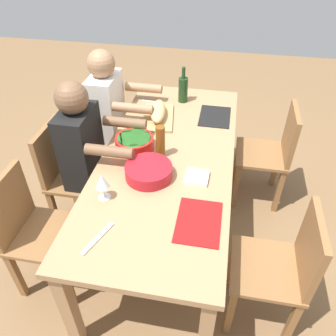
{
  "coord_description": "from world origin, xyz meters",
  "views": [
    {
      "loc": [
        1.74,
        0.32,
        2.07
      ],
      "look_at": [
        0.0,
        0.0,
        0.63
      ],
      "focal_mm": 36.2,
      "sensor_mm": 36.0,
      "label": 1
    }
  ],
  "objects_px": {
    "dining_table": "(168,165)",
    "chair_near_center": "(68,172)",
    "serving_bowl_pasta": "(149,171)",
    "beer_bottle": "(160,142)",
    "chair_far_left": "(273,151)",
    "chair_far_right": "(283,266)",
    "diner_near_left": "(112,112)",
    "chair_near_right": "(32,228)",
    "cutting_board": "(158,118)",
    "bread_loaf": "(158,111)",
    "chair_near_left": "(94,132)",
    "wine_bottle": "(183,89)",
    "diner_near_center": "(88,151)",
    "serving_bowl_greens": "(134,142)",
    "wine_glass": "(102,182)",
    "napkin_stack": "(197,177)"
  },
  "relations": [
    {
      "from": "dining_table",
      "to": "chair_near_center",
      "type": "height_order",
      "value": "chair_near_center"
    },
    {
      "from": "serving_bowl_pasta",
      "to": "beer_bottle",
      "type": "relative_size",
      "value": 1.29
    },
    {
      "from": "chair_far_left",
      "to": "serving_bowl_pasta",
      "type": "relative_size",
      "value": 3.0
    },
    {
      "from": "chair_far_left",
      "to": "chair_far_right",
      "type": "bearing_deg",
      "value": 0.0
    },
    {
      "from": "diner_near_left",
      "to": "beer_bottle",
      "type": "bearing_deg",
      "value": 42.55
    },
    {
      "from": "chair_near_center",
      "to": "chair_near_right",
      "type": "xyz_separation_m",
      "value": [
        0.54,
        0.0,
        0.0
      ]
    },
    {
      "from": "cutting_board",
      "to": "chair_near_center",
      "type": "bearing_deg",
      "value": -53.48
    },
    {
      "from": "cutting_board",
      "to": "chair_far_left",
      "type": "bearing_deg",
      "value": 96.84
    },
    {
      "from": "chair_near_right",
      "to": "serving_bowl_pasta",
      "type": "relative_size",
      "value": 3.0
    },
    {
      "from": "chair_near_center",
      "to": "bread_loaf",
      "type": "xyz_separation_m",
      "value": [
        -0.44,
        0.59,
        0.32
      ]
    },
    {
      "from": "chair_far_right",
      "to": "chair_near_right",
      "type": "xyz_separation_m",
      "value": [
        0.0,
        -1.49,
        0.0
      ]
    },
    {
      "from": "chair_near_left",
      "to": "beer_bottle",
      "type": "height_order",
      "value": "beer_bottle"
    },
    {
      "from": "chair_far_left",
      "to": "wine_bottle",
      "type": "distance_m",
      "value": 0.87
    },
    {
      "from": "diner_near_center",
      "to": "cutting_board",
      "type": "relative_size",
      "value": 3.0
    },
    {
      "from": "serving_bowl_pasta",
      "to": "serving_bowl_greens",
      "type": "distance_m",
      "value": 0.31
    },
    {
      "from": "diner_near_center",
      "to": "chair_near_left",
      "type": "height_order",
      "value": "diner_near_center"
    },
    {
      "from": "chair_far_right",
      "to": "serving_bowl_greens",
      "type": "height_order",
      "value": "chair_far_right"
    },
    {
      "from": "dining_table",
      "to": "bread_loaf",
      "type": "bearing_deg",
      "value": -160.25
    },
    {
      "from": "dining_table",
      "to": "chair_near_right",
      "type": "distance_m",
      "value": 0.94
    },
    {
      "from": "diner_near_center",
      "to": "chair_near_right",
      "type": "distance_m",
      "value": 0.61
    },
    {
      "from": "chair_near_right",
      "to": "beer_bottle",
      "type": "height_order",
      "value": "beer_bottle"
    },
    {
      "from": "chair_near_right",
      "to": "bread_loaf",
      "type": "bearing_deg",
      "value": 149.0
    },
    {
      "from": "chair_near_center",
      "to": "serving_bowl_pasta",
      "type": "xyz_separation_m",
      "value": [
        0.23,
        0.67,
        0.3
      ]
    },
    {
      "from": "chair_near_center",
      "to": "cutting_board",
      "type": "bearing_deg",
      "value": 126.52
    },
    {
      "from": "diner_near_center",
      "to": "chair_near_right",
      "type": "bearing_deg",
      "value": -18.66
    },
    {
      "from": "dining_table",
      "to": "wine_bottle",
      "type": "height_order",
      "value": "wine_bottle"
    },
    {
      "from": "wine_glass",
      "to": "cutting_board",
      "type": "bearing_deg",
      "value": 172.29
    },
    {
      "from": "dining_table",
      "to": "wine_glass",
      "type": "xyz_separation_m",
      "value": [
        0.46,
        -0.28,
        0.2
      ]
    },
    {
      "from": "chair_far_left",
      "to": "serving_bowl_greens",
      "type": "distance_m",
      "value": 1.15
    },
    {
      "from": "serving_bowl_greens",
      "to": "dining_table",
      "type": "bearing_deg",
      "value": 82.84
    },
    {
      "from": "chair_near_right",
      "to": "diner_near_left",
      "type": "relative_size",
      "value": 0.71
    },
    {
      "from": "wine_glass",
      "to": "dining_table",
      "type": "bearing_deg",
      "value": 148.84
    },
    {
      "from": "beer_bottle",
      "to": "napkin_stack",
      "type": "bearing_deg",
      "value": 54.38
    },
    {
      "from": "chair_near_center",
      "to": "serving_bowl_pasta",
      "type": "height_order",
      "value": "chair_near_center"
    },
    {
      "from": "chair_near_center",
      "to": "chair_far_left",
      "type": "distance_m",
      "value": 1.59
    },
    {
      "from": "chair_near_center",
      "to": "diner_near_left",
      "type": "relative_size",
      "value": 0.71
    },
    {
      "from": "chair_far_left",
      "to": "cutting_board",
      "type": "xyz_separation_m",
      "value": [
        0.11,
        -0.9,
        0.27
      ]
    },
    {
      "from": "chair_near_right",
      "to": "diner_near_left",
      "type": "bearing_deg",
      "value": 170.42
    },
    {
      "from": "serving_bowl_pasta",
      "to": "wine_bottle",
      "type": "height_order",
      "value": "wine_bottle"
    },
    {
      "from": "chair_far_left",
      "to": "bread_loaf",
      "type": "height_order",
      "value": "same"
    },
    {
      "from": "dining_table",
      "to": "napkin_stack",
      "type": "xyz_separation_m",
      "value": [
        0.2,
        0.21,
        0.09
      ]
    },
    {
      "from": "chair_near_right",
      "to": "chair_far_right",
      "type": "bearing_deg",
      "value": 90.0
    },
    {
      "from": "wine_bottle",
      "to": "napkin_stack",
      "type": "distance_m",
      "value": 0.98
    },
    {
      "from": "chair_far_right",
      "to": "chair_near_center",
      "type": "xyz_separation_m",
      "value": [
        -0.54,
        -1.49,
        0.0
      ]
    },
    {
      "from": "serving_bowl_greens",
      "to": "diner_near_left",
      "type": "bearing_deg",
      "value": -147.32
    },
    {
      "from": "chair_far_left",
      "to": "napkin_stack",
      "type": "xyz_separation_m",
      "value": [
        0.75,
        -0.53,
        0.27
      ]
    },
    {
      "from": "chair_near_right",
      "to": "serving_bowl_pasta",
      "type": "distance_m",
      "value": 0.8
    },
    {
      "from": "cutting_board",
      "to": "diner_near_left",
      "type": "bearing_deg",
      "value": -104.95
    },
    {
      "from": "beer_bottle",
      "to": "serving_bowl_greens",
      "type": "bearing_deg",
      "value": -104.29
    },
    {
      "from": "wine_bottle",
      "to": "wine_glass",
      "type": "height_order",
      "value": "wine_bottle"
    }
  ]
}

